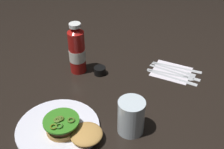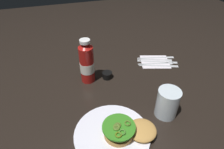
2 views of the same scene
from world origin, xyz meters
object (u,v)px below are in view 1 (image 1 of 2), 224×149
(dinner_plate, at_px, (58,128))
(table_knife, at_px, (178,73))
(spoon_utensil, at_px, (177,75))
(fork_utensil, at_px, (177,70))
(ketchup_bottle, at_px, (77,51))
(water_glass, at_px, (131,117))
(napkin, at_px, (171,72))
(condiment_cup, at_px, (100,71))
(butter_knife, at_px, (180,67))
(steak_knife, at_px, (175,78))
(burger_sandwich, at_px, (71,128))

(dinner_plate, bearing_deg, table_knife, 43.05)
(spoon_utensil, relative_size, fork_utensil, 1.06)
(ketchup_bottle, bearing_deg, spoon_utensil, 2.67)
(water_glass, height_order, napkin, water_glass)
(condiment_cup, bearing_deg, fork_utensil, 12.01)
(napkin, height_order, butter_knife, butter_knife)
(steak_knife, relative_size, table_knife, 0.97)
(table_knife, distance_m, fork_utensil, 0.02)
(dinner_plate, bearing_deg, fork_utensil, 44.81)
(dinner_plate, bearing_deg, butter_knife, 45.21)
(dinner_plate, xyz_separation_m, burger_sandwich, (0.05, -0.02, 0.03))
(water_glass, distance_m, butter_knife, 0.43)
(water_glass, distance_m, napkin, 0.39)
(burger_sandwich, relative_size, table_knife, 0.90)
(ketchup_bottle, distance_m, napkin, 0.41)
(dinner_plate, relative_size, fork_utensil, 1.45)
(water_glass, xyz_separation_m, fork_utensil, (0.17, 0.37, -0.06))
(burger_sandwich, xyz_separation_m, water_glass, (0.18, 0.05, 0.03))
(condiment_cup, xyz_separation_m, butter_knife, (0.34, 0.09, -0.01))
(spoon_utensil, distance_m, butter_knife, 0.06)
(dinner_plate, relative_size, ketchup_bottle, 1.24)
(butter_knife, bearing_deg, dinner_plate, -134.79)
(spoon_utensil, height_order, fork_utensil, same)
(spoon_utensil, bearing_deg, steak_knife, -116.03)
(burger_sandwich, bearing_deg, dinner_plate, 159.43)
(water_glass, relative_size, spoon_utensil, 0.61)
(water_glass, relative_size, condiment_cup, 2.45)
(condiment_cup, height_order, spoon_utensil, condiment_cup)
(table_knife, bearing_deg, butter_knife, 73.54)
(dinner_plate, xyz_separation_m, fork_utensil, (0.40, 0.40, -0.00))
(spoon_utensil, height_order, table_knife, same)
(steak_knife, height_order, table_knife, same)
(condiment_cup, height_order, napkin, condiment_cup)
(fork_utensil, bearing_deg, steak_knife, -100.18)
(dinner_plate, bearing_deg, burger_sandwich, -20.57)
(steak_knife, bearing_deg, napkin, 105.25)
(condiment_cup, bearing_deg, dinner_plate, -103.55)
(condiment_cup, bearing_deg, spoon_utensil, 5.42)
(butter_knife, bearing_deg, water_glass, -115.21)
(condiment_cup, distance_m, table_knife, 0.33)
(burger_sandwich, relative_size, butter_knife, 0.91)
(napkin, distance_m, spoon_utensil, 0.04)
(table_knife, bearing_deg, napkin, 157.47)
(dinner_plate, xyz_separation_m, napkin, (0.38, 0.39, -0.01))
(spoon_utensil, bearing_deg, table_knife, 83.70)
(steak_knife, height_order, spoon_utensil, same)
(ketchup_bottle, relative_size, spoon_utensil, 1.10)
(fork_utensil, bearing_deg, napkin, -153.36)
(condiment_cup, xyz_separation_m, fork_utensil, (0.32, 0.07, -0.01))
(table_knife, bearing_deg, steak_knife, -108.27)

